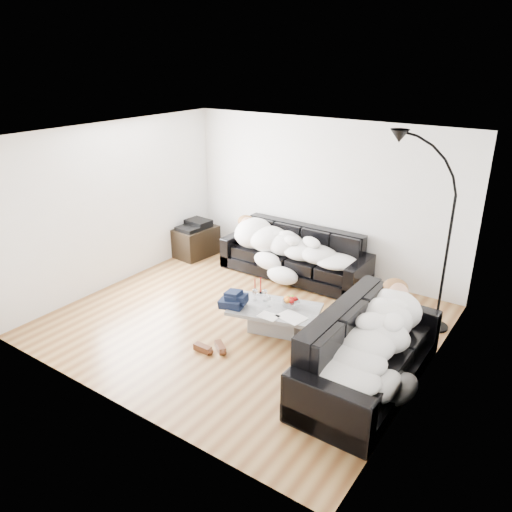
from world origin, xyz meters
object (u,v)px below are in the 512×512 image
Objects in this scene: candle_right at (261,286)px; floor_lamp at (447,250)px; sofa_back at (295,253)px; wine_glass_a at (265,295)px; sleeper_right at (371,334)px; candle_left at (255,287)px; fruit_bowl at (291,301)px; wine_glass_c at (269,302)px; stereo at (195,225)px; shoes at (211,347)px; av_cabinet at (196,242)px; sleeper_back at (293,242)px; wine_glass_b at (255,295)px; sofa_right at (370,350)px; coffee_table at (275,319)px.

candle_right is 2.55m from floor_lamp.
wine_glass_a is (0.48, -1.63, 0.02)m from sofa_back.
sleeper_right reaches higher than candle_left.
candle_right is (-0.56, 0.09, 0.05)m from fruit_bowl.
stereo is (-2.62, 1.50, 0.18)m from wine_glass_c.
candle_left is 1.16m from shoes.
shoes is at bearing -109.46° from wine_glass_c.
floor_lamp reaches higher than av_cabinet.
sleeper_back is 2.73× the size of av_cabinet.
sleeper_right is 1.83m from wine_glass_a.
sleeper_back is 14.26× the size of wine_glass_c.
shoes is at bearing -83.24° from sofa_back.
wine_glass_a is at bearing -23.83° from candle_left.
wine_glass_b is at bearing 99.11° from shoes.
sofa_right is at bearing -80.37° from floor_lamp.
av_cabinet is (-2.37, 1.46, -0.17)m from wine_glass_b.
sleeper_back is 8.83× the size of candle_right.
wine_glass_a reaches higher than shoes.
floor_lamp is (0.28, 1.74, 0.71)m from sofa_right.
fruit_bowl is at bearing 67.42° from sofa_right.
fruit_bowl is (0.16, 0.16, 0.25)m from coffee_table.
av_cabinet is (-4.23, 1.89, -0.19)m from sofa_right.
shoes is 3.36m from stereo.
candle_left is 0.08m from candle_right.
sofa_right is 5.11× the size of stereo.
coffee_table is 6.79× the size of wine_glass_a.
fruit_bowl is at bearing 11.66° from wine_glass_a.
fruit_bowl is 1.30× the size of wine_glass_b.
floor_lamp is at bearing 26.23° from candle_right.
wine_glass_a is 0.25m from candle_right.
wine_glass_c is at bearing -70.33° from sofa_back.
floor_lamp is (2.20, 2.23, 1.11)m from shoes.
wine_glass_b is 1.20× the size of wine_glass_c.
sleeper_right reaches higher than wine_glass_c.
fruit_bowl is (-1.37, 0.57, -0.23)m from sleeper_right.
candle_left is at bearing 150.96° from wine_glass_c.
fruit_bowl is at bearing -125.71° from floor_lamp.
sofa_back is at bearing 112.34° from coffee_table.
wine_glass_a is at bearing 74.32° from sleeper_right.
sleeper_right is (2.23, -2.12, 0.24)m from sofa_back.
wine_glass_a reaches higher than coffee_table.
fruit_bowl is 1.04× the size of candle_left.
sofa_right is 1.60m from coffee_table.
shoes is (-0.55, -1.06, -0.37)m from fruit_bowl.
stereo is (-4.23, 1.89, -0.05)m from sleeper_right.
wine_glass_a is 0.40× the size of stereo.
wine_glass_a is at bearing 29.84° from wine_glass_b.
floor_lamp is (4.51, -0.14, 0.89)m from av_cabinet.
floor_lamp is (0.28, 1.74, 0.51)m from sleeper_right.
sofa_right is 2.07m from candle_left.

